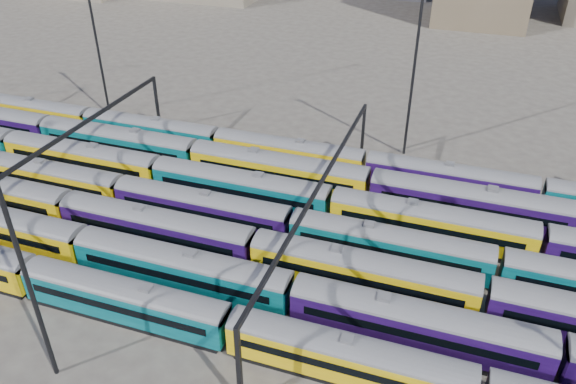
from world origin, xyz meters
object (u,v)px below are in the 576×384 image
(rake_0, at_px, (348,355))
(rake_1, at_px, (83,243))
(mast_2, at_px, (11,228))
(rake_2, at_px, (254,246))

(rake_0, distance_m, rake_1, 27.98)
(rake_1, distance_m, mast_2, 17.41)
(rake_0, bearing_deg, rake_2, 139.61)
(rake_1, bearing_deg, rake_2, 17.59)
(rake_0, bearing_deg, rake_1, 169.70)
(rake_2, bearing_deg, mast_2, -120.43)
(rake_0, distance_m, rake_2, 15.43)
(rake_1, xyz_separation_m, rake_2, (15.77, 5.00, -0.01))
(rake_1, relative_size, rake_2, 1.00)
(rake_1, distance_m, rake_2, 16.55)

